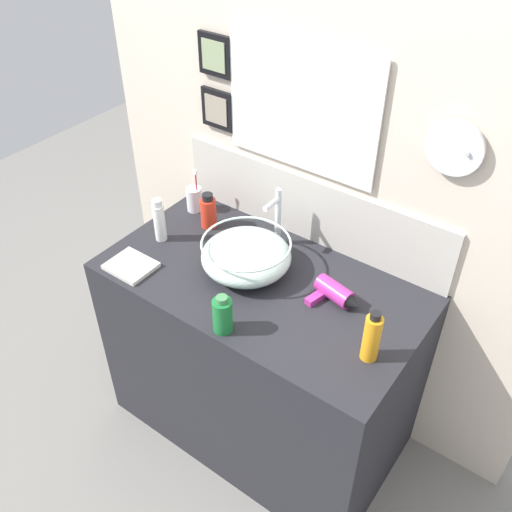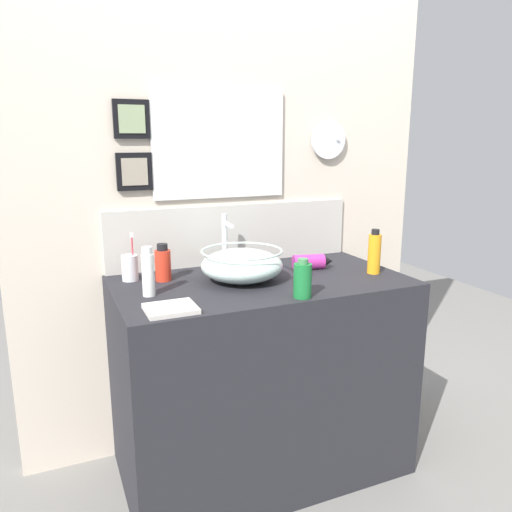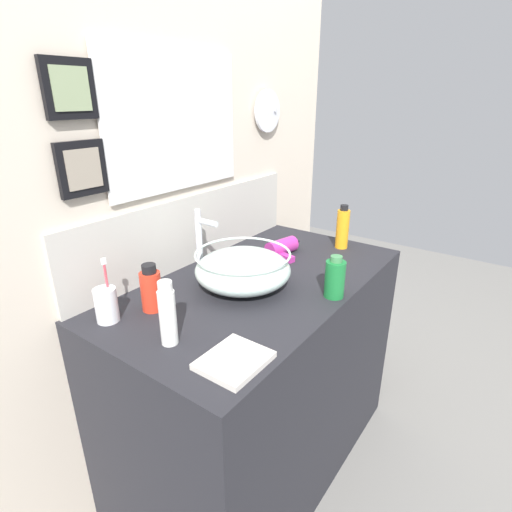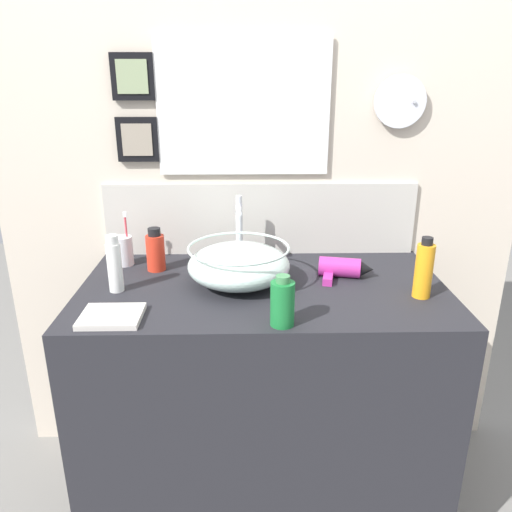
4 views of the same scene
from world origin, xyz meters
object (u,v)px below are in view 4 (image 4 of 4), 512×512
(glass_bowl_sink, at_px, (239,264))
(hand_towel, at_px, (112,316))
(toothbrush_cup, at_px, (124,250))
(lotion_bottle, at_px, (115,265))
(shampoo_bottle, at_px, (424,270))
(hair_drier, at_px, (343,268))
(spray_bottle, at_px, (156,251))
(faucet, at_px, (239,226))
(soap_dispenser, at_px, (282,303))

(glass_bowl_sink, bearing_deg, hand_towel, -145.39)
(toothbrush_cup, height_order, lotion_bottle, toothbrush_cup)
(shampoo_bottle, xyz_separation_m, lotion_bottle, (-0.93, 0.06, -0.00))
(hand_towel, bearing_deg, glass_bowl_sink, 34.61)
(glass_bowl_sink, distance_m, hair_drier, 0.35)
(spray_bottle, xyz_separation_m, lotion_bottle, (-0.09, -0.18, 0.02))
(shampoo_bottle, bearing_deg, faucet, 151.58)
(faucet, height_order, hand_towel, faucet)
(lotion_bottle, relative_size, soap_dispenser, 1.27)
(faucet, height_order, shampoo_bottle, faucet)
(hair_drier, height_order, shampoo_bottle, shampoo_bottle)
(spray_bottle, relative_size, shampoo_bottle, 0.80)
(spray_bottle, relative_size, soap_dispenser, 1.05)
(toothbrush_cup, bearing_deg, hair_drier, -10.12)
(toothbrush_cup, height_order, soap_dispenser, toothbrush_cup)
(faucet, distance_m, spray_bottle, 0.30)
(faucet, xyz_separation_m, shampoo_bottle, (0.55, -0.30, -0.05))
(glass_bowl_sink, xyz_separation_m, faucet, (-0.00, 0.19, 0.07))
(hair_drier, height_order, spray_bottle, spray_bottle)
(glass_bowl_sink, relative_size, lotion_bottle, 1.80)
(faucet, distance_m, toothbrush_cup, 0.41)
(glass_bowl_sink, height_order, toothbrush_cup, toothbrush_cup)
(toothbrush_cup, xyz_separation_m, lotion_bottle, (0.03, -0.23, 0.03))
(spray_bottle, bearing_deg, hand_towel, -99.56)
(toothbrush_cup, bearing_deg, faucet, 0.77)
(toothbrush_cup, relative_size, lotion_bottle, 1.06)
(faucet, relative_size, soap_dispenser, 1.72)
(faucet, xyz_separation_m, lotion_bottle, (-0.38, -0.24, -0.05))
(toothbrush_cup, bearing_deg, soap_dispenser, -41.60)
(faucet, relative_size, spray_bottle, 1.63)
(shampoo_bottle, bearing_deg, spray_bottle, 164.01)
(glass_bowl_sink, distance_m, faucet, 0.20)
(glass_bowl_sink, bearing_deg, hair_drier, 8.18)
(hair_drier, bearing_deg, faucet, 157.98)
(toothbrush_cup, bearing_deg, shampoo_bottle, -17.02)
(hair_drier, relative_size, lotion_bottle, 1.03)
(spray_bottle, bearing_deg, glass_bowl_sink, -24.56)
(faucet, xyz_separation_m, toothbrush_cup, (-0.41, -0.01, -0.08))
(toothbrush_cup, distance_m, soap_dispenser, 0.70)
(toothbrush_cup, distance_m, shampoo_bottle, 1.00)
(glass_bowl_sink, relative_size, faucet, 1.34)
(glass_bowl_sink, xyz_separation_m, soap_dispenser, (0.12, -0.28, -0.00))
(glass_bowl_sink, relative_size, spray_bottle, 2.17)
(hair_drier, distance_m, toothbrush_cup, 0.76)
(glass_bowl_sink, bearing_deg, lotion_bottle, -173.00)
(shampoo_bottle, bearing_deg, glass_bowl_sink, 168.77)
(shampoo_bottle, distance_m, lotion_bottle, 0.93)
(toothbrush_cup, xyz_separation_m, soap_dispenser, (0.53, -0.47, 0.01))
(toothbrush_cup, xyz_separation_m, shampoo_bottle, (0.96, -0.29, 0.03))
(spray_bottle, height_order, hand_towel, spray_bottle)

